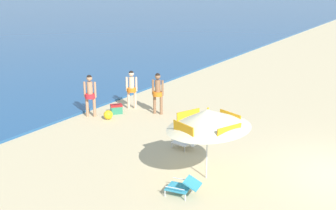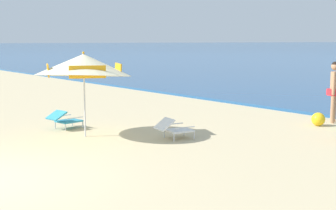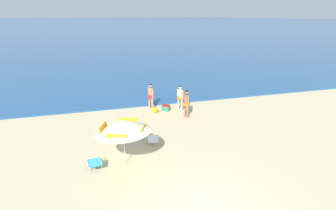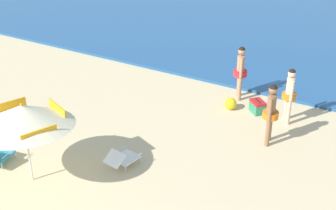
% 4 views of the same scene
% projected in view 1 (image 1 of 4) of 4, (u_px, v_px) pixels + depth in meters
% --- Properties ---
extents(beach_umbrella_striped_main, '(3.40, 3.40, 2.18)m').
position_uv_depth(beach_umbrella_striped_main, '(208.00, 119.00, 11.68)').
color(beach_umbrella_striped_main, silver).
rests_on(beach_umbrella_striped_main, ground).
extents(lounge_chair_under_umbrella, '(0.68, 0.97, 0.53)m').
position_uv_depth(lounge_chair_under_umbrella, '(186.00, 142.00, 14.22)').
color(lounge_chair_under_umbrella, white).
rests_on(lounge_chair_under_umbrella, ground).
extents(lounge_chair_beside_umbrella, '(0.66, 0.96, 0.52)m').
position_uv_depth(lounge_chair_beside_umbrella, '(183.00, 186.00, 11.10)').
color(lounge_chair_beside_umbrella, teal).
rests_on(lounge_chair_beside_umbrella, ground).
extents(person_standing_near_shore, '(0.44, 0.53, 1.79)m').
position_uv_depth(person_standing_near_shore, '(158.00, 91.00, 17.83)').
color(person_standing_near_shore, '#8C6042').
rests_on(person_standing_near_shore, ground).
extents(person_standing_beside, '(0.42, 0.45, 1.72)m').
position_uv_depth(person_standing_beside, '(132.00, 87.00, 18.62)').
color(person_standing_beside, beige).
rests_on(person_standing_beside, ground).
extents(person_wading_in, '(0.44, 0.49, 1.79)m').
position_uv_depth(person_wading_in, '(90.00, 93.00, 17.48)').
color(person_wading_in, tan).
rests_on(person_wading_in, ground).
extents(cooler_box, '(0.60, 0.59, 0.43)m').
position_uv_depth(cooler_box, '(116.00, 109.00, 18.12)').
color(cooler_box, '#2D7F5B').
rests_on(cooler_box, ground).
extents(beach_ball, '(0.38, 0.38, 0.38)m').
position_uv_depth(beach_ball, '(108.00, 115.00, 17.35)').
color(beach_ball, yellow).
rests_on(beach_ball, ground).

